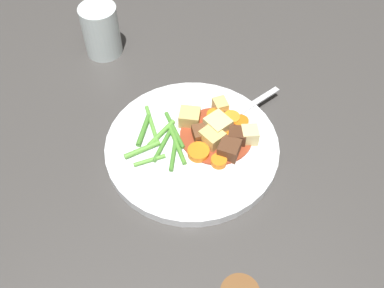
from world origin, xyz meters
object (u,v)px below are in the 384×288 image
(potato_chunk_3, at_px, (212,139))
(meat_chunk_0, at_px, (200,134))
(potato_chunk_4, at_px, (249,133))
(meat_chunk_2, at_px, (237,135))
(dinner_plate, at_px, (192,147))
(carrot_slice_5, at_px, (215,117))
(carrot_slice_1, at_px, (231,118))
(fork, at_px, (238,113))
(carrot_slice_0, at_px, (199,152))
(carrot_slice_4, at_px, (227,136))
(water_glass, at_px, (101,31))
(potato_chunk_0, at_px, (218,126))
(carrot_slice_2, at_px, (219,161))
(potato_chunk_2, at_px, (220,106))
(potato_chunk_1, at_px, (188,117))
(meat_chunk_1, at_px, (229,149))
(carrot_slice_3, at_px, (241,122))

(potato_chunk_3, relative_size, meat_chunk_0, 1.23)
(potato_chunk_4, height_order, meat_chunk_2, potato_chunk_4)
(dinner_plate, distance_m, potato_chunk_3, 0.04)
(carrot_slice_5, bearing_deg, carrot_slice_1, -9.64)
(carrot_slice_5, bearing_deg, fork, 12.36)
(fork, bearing_deg, carrot_slice_0, -133.68)
(dinner_plate, xyz_separation_m, carrot_slice_4, (0.06, 0.01, 0.02))
(carrot_slice_4, bearing_deg, potato_chunk_3, -162.87)
(water_glass, bearing_deg, potato_chunk_4, -46.50)
(potato_chunk_0, bearing_deg, carrot_slice_2, -95.03)
(carrot_slice_0, height_order, fork, carrot_slice_0)
(water_glass, bearing_deg, carrot_slice_2, -57.92)
(carrot_slice_5, height_order, meat_chunk_2, meat_chunk_2)
(carrot_slice_4, xyz_separation_m, potato_chunk_4, (0.04, -0.00, 0.01))
(potato_chunk_4, relative_size, meat_chunk_0, 0.96)
(meat_chunk_2, bearing_deg, carrot_slice_1, 93.70)
(potato_chunk_2, xyz_separation_m, meat_chunk_0, (-0.04, -0.05, -0.00))
(carrot_slice_1, distance_m, meat_chunk_0, 0.06)
(fork, bearing_deg, potato_chunk_4, -80.31)
(dinner_plate, relative_size, potato_chunk_0, 7.76)
(carrot_slice_5, bearing_deg, carrot_slice_4, -72.11)
(potato_chunk_0, bearing_deg, meat_chunk_0, -160.54)
(potato_chunk_4, height_order, fork, potato_chunk_4)
(potato_chunk_1, relative_size, meat_chunk_1, 1.01)
(carrot_slice_2, bearing_deg, carrot_slice_1, 69.62)
(meat_chunk_1, height_order, meat_chunk_2, same)
(carrot_slice_3, bearing_deg, dinner_plate, -157.09)
(dinner_plate, distance_m, potato_chunk_2, 0.09)
(potato_chunk_4, relative_size, meat_chunk_2, 0.93)
(potato_chunk_1, bearing_deg, meat_chunk_2, -30.22)
(carrot_slice_4, distance_m, meat_chunk_0, 0.04)
(carrot_slice_2, height_order, potato_chunk_3, potato_chunk_3)
(carrot_slice_3, distance_m, fork, 0.02)
(meat_chunk_0, height_order, meat_chunk_1, meat_chunk_1)
(carrot_slice_0, relative_size, carrot_slice_5, 1.19)
(carrot_slice_4, height_order, carrot_slice_5, same)
(carrot_slice_0, height_order, potato_chunk_4, potato_chunk_4)
(meat_chunk_1, bearing_deg, meat_chunk_2, 58.72)
(carrot_slice_4, xyz_separation_m, meat_chunk_1, (-0.00, -0.03, 0.01))
(potato_chunk_4, bearing_deg, meat_chunk_0, 174.19)
(carrot_slice_2, xyz_separation_m, fork, (0.04, 0.10, -0.00))
(carrot_slice_0, bearing_deg, potato_chunk_0, 50.98)
(meat_chunk_1, bearing_deg, dinner_plate, 156.59)
(meat_chunk_0, distance_m, fork, 0.08)
(meat_chunk_2, xyz_separation_m, water_glass, (-0.22, 0.26, 0.02))
(potato_chunk_4, distance_m, meat_chunk_2, 0.02)
(dinner_plate, relative_size, meat_chunk_0, 10.29)
(dinner_plate, bearing_deg, carrot_slice_2, -47.14)
(potato_chunk_1, xyz_separation_m, meat_chunk_2, (0.08, -0.04, 0.00))
(carrot_slice_1, xyz_separation_m, water_glass, (-0.22, 0.21, 0.03))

